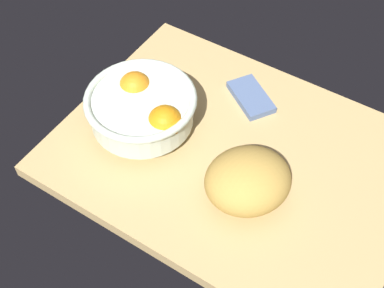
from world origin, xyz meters
TOP-DOWN VIEW (x-y plane):
  - ground_plane at (0.00, 0.00)cm, footprint 72.49×54.74cm
  - fruit_bowl at (-19.91, -4.32)cm, footprint 23.35×23.35cm
  - bread_loaf at (7.01, -7.90)cm, footprint 22.10×22.46cm
  - napkin_folded at (-4.38, 15.26)cm, footprint 13.52×12.06cm

SIDE VIEW (x-z plane):
  - ground_plane at x=0.00cm, z-range -3.00..0.00cm
  - napkin_folded at x=-4.38cm, z-range 0.00..1.57cm
  - bread_loaf at x=7.01cm, z-range 0.00..9.99cm
  - fruit_bowl at x=-19.91cm, z-range 0.86..11.78cm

